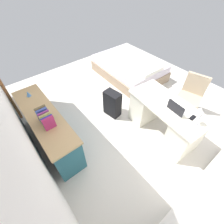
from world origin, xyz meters
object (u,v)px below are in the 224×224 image
object	(u,v)px
suitcase_black	(112,104)
laptop	(177,109)
figurine_small	(28,94)
desk	(164,119)
computer_mouse	(166,101)
desk_lamp	(200,112)
cell_phone_near_laptop	(193,118)
bed	(130,68)
office_chair	(189,99)
credenza	(49,128)

from	to	relation	value
suitcase_black	laptop	xyz separation A→B (m)	(-1.20, -0.41, 0.50)
figurine_small	laptop	bearing A→B (deg)	-137.73
desk	computer_mouse	size ratio (longest dim) A/B	14.95
computer_mouse	desk_lamp	bearing A→B (deg)	176.85
desk_lamp	figurine_small	xyz separation A→B (m)	(2.29, 1.76, -0.20)
cell_phone_near_laptop	desk_lamp	bearing A→B (deg)	124.34
computer_mouse	desk_lamp	xyz separation A→B (m)	(-0.58, 0.09, 0.24)
computer_mouse	cell_phone_near_laptop	xyz separation A→B (m)	(-0.51, -0.01, -0.01)
bed	desk	bearing A→B (deg)	153.69
suitcase_black	computer_mouse	bearing A→B (deg)	-162.44
computer_mouse	cell_phone_near_laptop	world-z (taller)	computer_mouse
bed	laptop	distance (m)	2.39
bed	figurine_small	distance (m)	2.83
office_chair	computer_mouse	distance (m)	0.90
bed	computer_mouse	distance (m)	2.14
desk	credenza	bearing A→B (deg)	56.79
suitcase_black	desk_lamp	distance (m)	1.73
desk	computer_mouse	bearing A→B (deg)	-24.98
laptop	figurine_small	bearing A→B (deg)	42.27
computer_mouse	figurine_small	size ratio (longest dim) A/B	0.91
credenza	desk_lamp	distance (m)	2.52
desk	credenza	size ratio (longest dim) A/B	0.83
credenza	cell_phone_near_laptop	distance (m)	2.50
laptop	figurine_small	world-z (taller)	laptop
desk	laptop	bearing A→B (deg)	170.74
desk	computer_mouse	distance (m)	0.39
desk	office_chair	distance (m)	0.86
computer_mouse	desk_lamp	distance (m)	0.64
figurine_small	desk	bearing A→B (deg)	-134.55
cell_phone_near_laptop	laptop	bearing A→B (deg)	16.15
credenza	computer_mouse	bearing A→B (deg)	-120.96
office_chair	bed	distance (m)	1.93
credenza	bed	bearing A→B (deg)	-74.93
credenza	laptop	size ratio (longest dim) A/B	5.47
laptop	desk_lamp	world-z (taller)	desk_lamp
laptop	cell_phone_near_laptop	distance (m)	0.27
cell_phone_near_laptop	desk_lamp	world-z (taller)	desk_lamp
computer_mouse	cell_phone_near_laptop	distance (m)	0.51
computer_mouse	figurine_small	distance (m)	2.52
figurine_small	bed	bearing A→B (deg)	-86.98
cell_phone_near_laptop	desk_lamp	distance (m)	0.28
figurine_small	computer_mouse	bearing A→B (deg)	-132.72
bed	cell_phone_near_laptop	distance (m)	2.59
desk	cell_phone_near_laptop	size ratio (longest dim) A/B	10.99
credenza	computer_mouse	size ratio (longest dim) A/B	18.00
office_chair	suitcase_black	xyz separation A→B (m)	(1.02, 1.30, -0.12)
bed	cell_phone_near_laptop	xyz separation A→B (m)	(-2.37, 0.90, 0.52)
suitcase_black	figurine_small	bearing A→B (deg)	51.93
computer_mouse	bed	bearing A→B (deg)	-21.10
desk	desk_lamp	xyz separation A→B (m)	(-0.51, 0.05, 0.62)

